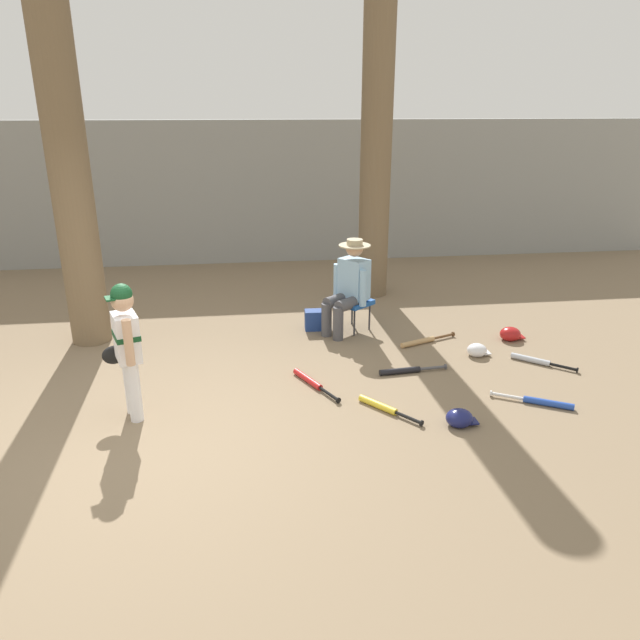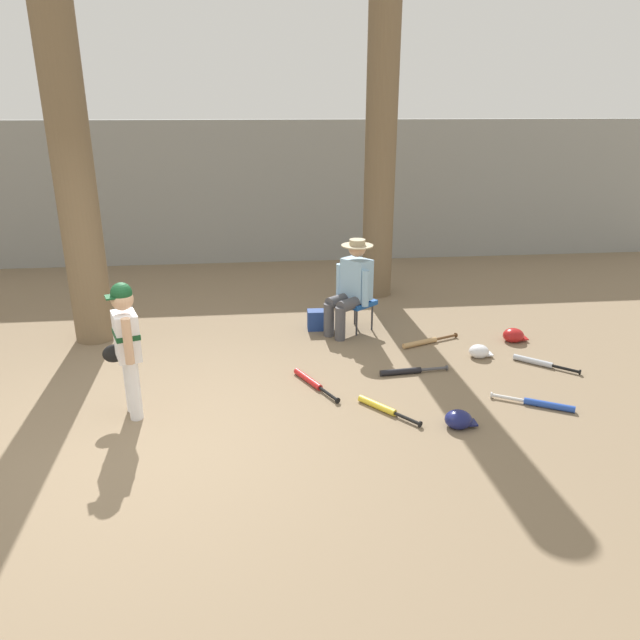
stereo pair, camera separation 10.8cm
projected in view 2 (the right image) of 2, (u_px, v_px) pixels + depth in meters
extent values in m
plane|color=#7F6B51|center=(148.00, 445.00, 5.17)|extent=(60.00, 60.00, 0.00)
cube|color=gray|center=(199.00, 193.00, 10.79)|extent=(18.00, 0.36, 2.53)
cylinder|color=brown|center=(68.00, 131.00, 6.68)|extent=(0.47, 0.47, 5.01)
cone|color=brown|center=(96.00, 338.00, 7.53)|extent=(0.71, 0.71, 0.28)
cylinder|color=brown|center=(381.00, 132.00, 8.47)|extent=(0.45, 0.45, 4.82)
cone|color=brown|center=(376.00, 294.00, 9.29)|extent=(0.68, 0.68, 0.27)
cylinder|color=white|center=(134.00, 391.00, 5.52)|extent=(0.12, 0.12, 0.58)
cylinder|color=white|center=(131.00, 383.00, 5.67)|extent=(0.12, 0.12, 0.58)
cube|color=white|center=(126.00, 336.00, 5.42)|extent=(0.29, 0.35, 0.44)
cube|color=#144723|center=(126.00, 334.00, 5.41)|extent=(0.30, 0.36, 0.05)
sphere|color=tan|center=(122.00, 299.00, 5.30)|extent=(0.20, 0.20, 0.20)
sphere|color=#144723|center=(121.00, 293.00, 5.28)|extent=(0.19, 0.19, 0.19)
cube|color=#144723|center=(111.00, 297.00, 5.25)|extent=(0.14, 0.17, 0.02)
cylinder|color=tan|center=(128.00, 341.00, 5.20)|extent=(0.10, 0.10, 0.42)
cylinder|color=tan|center=(119.00, 337.00, 5.61)|extent=(0.10, 0.10, 0.40)
ellipsoid|color=black|center=(114.00, 353.00, 5.66)|extent=(0.25, 0.19, 0.18)
cube|color=#194C9E|center=(356.00, 302.00, 7.69)|extent=(0.56, 0.56, 0.06)
cylinder|color=#333338|center=(357.00, 322.00, 7.55)|extent=(0.02, 0.02, 0.38)
cylinder|color=#333338|center=(339.00, 316.00, 7.75)|extent=(0.02, 0.02, 0.38)
cylinder|color=#333338|center=(372.00, 316.00, 7.75)|extent=(0.02, 0.02, 0.38)
cylinder|color=#333338|center=(355.00, 311.00, 7.95)|extent=(0.02, 0.02, 0.38)
cylinder|color=#47474C|center=(340.00, 324.00, 7.41)|extent=(0.13, 0.13, 0.43)
cylinder|color=#47474C|center=(329.00, 320.00, 7.54)|extent=(0.13, 0.13, 0.43)
cylinder|color=#47474C|center=(351.00, 304.00, 7.47)|extent=(0.41, 0.37, 0.15)
cylinder|color=#47474C|center=(340.00, 300.00, 7.60)|extent=(0.41, 0.37, 0.15)
cube|color=#8CB7D8|center=(357.00, 279.00, 7.58)|extent=(0.41, 0.43, 0.52)
cylinder|color=#8CB7D8|center=(365.00, 288.00, 7.40)|extent=(0.13, 0.13, 0.46)
cylinder|color=#8CB7D8|center=(340.00, 281.00, 7.69)|extent=(0.13, 0.13, 0.46)
sphere|color=tan|center=(357.00, 248.00, 7.44)|extent=(0.22, 0.22, 0.22)
cylinder|color=tan|center=(357.00, 246.00, 7.43)|extent=(0.40, 0.40, 0.02)
cylinder|color=tan|center=(357.00, 243.00, 7.42)|extent=(0.20, 0.20, 0.09)
cube|color=navy|center=(320.00, 320.00, 7.80)|extent=(0.35, 0.19, 0.26)
cylinder|color=black|center=(401.00, 372.00, 6.52)|extent=(0.46, 0.10, 0.07)
cylinder|color=#4C4C51|center=(434.00, 369.00, 6.59)|extent=(0.31, 0.06, 0.03)
cylinder|color=#4C4C51|center=(447.00, 368.00, 6.61)|extent=(0.02, 0.06, 0.06)
cylinder|color=#B7BCC6|center=(533.00, 361.00, 6.79)|extent=(0.37, 0.34, 0.07)
cylinder|color=black|center=(566.00, 369.00, 6.58)|extent=(0.24, 0.22, 0.03)
cylinder|color=black|center=(580.00, 372.00, 6.50)|extent=(0.05, 0.05, 0.06)
cylinder|color=yellow|center=(377.00, 405.00, 5.79)|extent=(0.33, 0.38, 0.07)
cylinder|color=black|center=(407.00, 419.00, 5.55)|extent=(0.21, 0.25, 0.03)
cylinder|color=black|center=(420.00, 424.00, 5.45)|extent=(0.05, 0.05, 0.06)
cylinder|color=#2347AD|center=(549.00, 405.00, 5.79)|extent=(0.44, 0.29, 0.07)
cylinder|color=silver|center=(507.00, 398.00, 5.94)|extent=(0.29, 0.18, 0.03)
cylinder|color=silver|center=(491.00, 395.00, 6.00)|extent=(0.04, 0.06, 0.06)
cylinder|color=tan|center=(420.00, 343.00, 7.30)|extent=(0.47, 0.24, 0.07)
cylinder|color=brown|center=(446.00, 337.00, 7.48)|extent=(0.31, 0.15, 0.03)
cylinder|color=brown|center=(456.00, 335.00, 7.55)|extent=(0.04, 0.06, 0.06)
cylinder|color=red|center=(308.00, 379.00, 6.34)|extent=(0.27, 0.47, 0.07)
cylinder|color=black|center=(329.00, 394.00, 6.01)|extent=(0.17, 0.31, 0.03)
cylinder|color=black|center=(338.00, 400.00, 5.88)|extent=(0.06, 0.04, 0.06)
ellipsoid|color=#A81919|center=(513.00, 335.00, 7.42)|extent=(0.26, 0.24, 0.18)
cube|color=#A81919|center=(523.00, 338.00, 7.44)|extent=(0.11, 0.13, 0.02)
ellipsoid|color=navy|center=(458.00, 419.00, 5.45)|extent=(0.25, 0.23, 0.17)
cube|color=navy|center=(471.00, 423.00, 5.47)|extent=(0.10, 0.13, 0.02)
ellipsoid|color=silver|center=(479.00, 351.00, 6.96)|extent=(0.23, 0.21, 0.16)
cube|color=silver|center=(488.00, 354.00, 6.98)|extent=(0.10, 0.12, 0.02)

